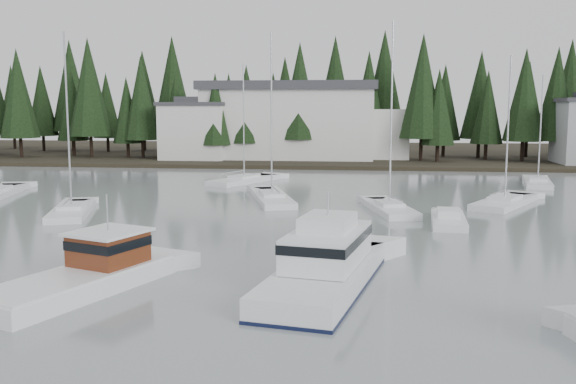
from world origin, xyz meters
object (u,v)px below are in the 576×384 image
(house_west, at_px, (195,130))
(harbor_inn, at_px, (303,121))
(sailboat_1, at_px, (389,210))
(sailboat_8, at_px, (505,204))
(cabin_cruiser_center, at_px, (325,270))
(sailboat_10, at_px, (244,182))
(lobster_boat_brown, at_px, (85,278))
(runabout_1, at_px, (448,222))
(sailboat_7, at_px, (72,213))
(sailboat_5, at_px, (538,184))
(sailboat_4, at_px, (272,200))

(house_west, relative_size, harbor_inn, 0.32)
(sailboat_1, height_order, sailboat_8, sailboat_1)
(cabin_cruiser_center, relative_size, sailboat_1, 0.80)
(sailboat_1, bearing_deg, sailboat_10, 26.56)
(lobster_boat_brown, relative_size, runabout_1, 1.50)
(cabin_cruiser_center, height_order, runabout_1, cabin_cruiser_center)
(sailboat_1, bearing_deg, harbor_inn, 0.27)
(cabin_cruiser_center, distance_m, sailboat_7, 26.15)
(house_west, height_order, sailboat_10, sailboat_10)
(sailboat_5, bearing_deg, sailboat_1, 151.02)
(house_west, distance_m, lobster_boat_brown, 64.16)
(cabin_cruiser_center, bearing_deg, harbor_inn, 17.13)
(sailboat_4, bearing_deg, house_west, 7.97)
(house_west, relative_size, runabout_1, 1.45)
(lobster_boat_brown, distance_m, sailboat_8, 35.77)
(sailboat_5, bearing_deg, sailboat_8, 167.57)
(sailboat_5, xyz_separation_m, runabout_1, (-11.84, -23.22, 0.07))
(sailboat_1, bearing_deg, sailboat_7, 86.10)
(house_west, height_order, sailboat_7, sailboat_7)
(harbor_inn, bearing_deg, sailboat_5, -43.68)
(cabin_cruiser_center, xyz_separation_m, sailboat_4, (-6.04, 25.55, -0.65))
(lobster_boat_brown, distance_m, runabout_1, 25.32)
(sailboat_7, relative_size, runabout_1, 2.11)
(sailboat_5, relative_size, sailboat_8, 0.93)
(lobster_boat_brown, bearing_deg, house_west, 31.52)
(lobster_boat_brown, distance_m, cabin_cruiser_center, 10.53)
(sailboat_1, distance_m, sailboat_10, 22.39)
(cabin_cruiser_center, distance_m, sailboat_1, 21.32)
(sailboat_5, relative_size, sailboat_7, 0.84)
(sailboat_1, xyz_separation_m, sailboat_10, (-14.40, 17.14, -0.03))
(sailboat_8, xyz_separation_m, runabout_1, (-5.60, -9.04, 0.07))
(cabin_cruiser_center, height_order, sailboat_5, sailboat_5)
(harbor_inn, height_order, sailboat_10, sailboat_10)
(sailboat_10, bearing_deg, sailboat_8, -91.62)
(cabin_cruiser_center, height_order, sailboat_1, sailboat_1)
(sailboat_5, height_order, sailboat_8, sailboat_8)
(house_west, bearing_deg, cabin_cruiser_center, -70.19)
(sailboat_1, bearing_deg, sailboat_8, -79.07)
(sailboat_4, bearing_deg, sailboat_8, -107.09)
(sailboat_7, xyz_separation_m, sailboat_8, (32.86, 8.22, -0.02))
(harbor_inn, relative_size, sailboat_8, 2.37)
(cabin_cruiser_center, height_order, sailboat_8, sailboat_8)
(house_west, xyz_separation_m, cabin_cruiser_center, (22.04, -61.17, -3.92))
(house_west, relative_size, sailboat_4, 0.66)
(sailboat_4, bearing_deg, lobster_boat_brown, 154.78)
(harbor_inn, height_order, sailboat_4, sailboat_4)
(sailboat_5, height_order, sailboat_7, sailboat_7)
(lobster_boat_brown, height_order, cabin_cruiser_center, cabin_cruiser_center)
(lobster_boat_brown, distance_m, sailboat_4, 27.67)
(cabin_cruiser_center, bearing_deg, sailboat_5, -15.10)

